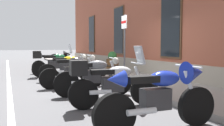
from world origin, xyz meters
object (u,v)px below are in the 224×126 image
Objects in this scene: motorcycle_blue_sport at (163,94)px; parking_sign at (124,38)px; barrel_planter at (112,63)px; motorcycle_black_sport at (55,61)px; motorcycle_green_touring at (54,63)px; motorcycle_black_naked at (74,72)px; motorcycle_grey_naked at (94,77)px; motorcycle_yellow_naked at (68,68)px; motorcycle_silver_touring at (110,82)px.

motorcycle_blue_sport is 4.89m from parking_sign.
parking_sign is 2.73m from barrel_planter.
motorcycle_black_sport is 0.97× the size of motorcycle_green_touring.
motorcycle_green_touring is 3.04m from motorcycle_black_naked.
motorcycle_black_naked is 4.32m from motorcycle_blue_sport.
motorcycle_grey_naked is at bearing -45.12° from parking_sign.
motorcycle_yellow_naked is at bearing -179.71° from motorcycle_grey_naked.
motorcycle_green_touring reaches higher than motorcycle_black_naked.
motorcycle_blue_sport is (4.31, 0.27, 0.08)m from motorcycle_black_naked.
parking_sign reaches higher than motorcycle_yellow_naked.
motorcycle_grey_naked is 2.87m from motorcycle_blue_sport.
motorcycle_black_naked is 2.13m from parking_sign.
motorcycle_grey_naked is (2.88, 0.01, 0.00)m from motorcycle_yellow_naked.
barrel_planter is at bearing 166.19° from parking_sign.
motorcycle_silver_touring is (5.73, 0.15, -0.03)m from motorcycle_green_touring.
motorcycle_yellow_naked is 2.59m from barrel_planter.
motorcycle_green_touring is at bearing -177.03° from motorcycle_grey_naked.
motorcycle_grey_naked is 1.02× the size of motorcycle_silver_touring.
parking_sign is (-2.90, 1.74, 1.03)m from motorcycle_silver_touring.
motorcycle_black_naked reaches higher than motorcycle_grey_naked.
motorcycle_black_sport reaches higher than motorcycle_blue_sport.
motorcycle_yellow_naked is at bearing 179.13° from motorcycle_silver_touring.
motorcycle_green_touring is at bearing -98.55° from barrel_planter.
motorcycle_black_naked is (4.29, -0.20, -0.08)m from motorcycle_black_sport.
motorcycle_black_naked is (3.04, 0.08, -0.08)m from motorcycle_green_touring.
parking_sign is (1.22, 1.68, 1.08)m from motorcycle_yellow_naked.
barrel_planter is (-5.35, 2.35, -0.01)m from motorcycle_silver_touring.
barrel_planter reaches higher than motorcycle_grey_naked.
motorcycle_blue_sport is at bearing 2.27° from motorcycle_grey_naked.
motorcycle_yellow_naked is 1.02× the size of motorcycle_grey_naked.
motorcycle_black_sport is at bearing 177.34° from motorcycle_black_naked.
motorcycle_black_naked is at bearing -5.62° from motorcycle_yellow_naked.
motorcycle_yellow_naked is at bearing -126.08° from parking_sign.
motorcycle_black_sport is at bearing 178.84° from motorcycle_yellow_naked.
parking_sign is 2.41× the size of barrel_planter.
motorcycle_grey_naked is at bearing 6.17° from motorcycle_black_naked.
motorcycle_black_sport is 2.85m from motorcycle_yellow_naked.
motorcycle_yellow_naked is 0.99× the size of motorcycle_blue_sport.
motorcycle_blue_sport reaches higher than motorcycle_grey_naked.
parking_sign reaches higher than motorcycle_blue_sport.
motorcycle_silver_touring is at bearing -31.02° from parking_sign.
motorcycle_black_sport is 0.97× the size of motorcycle_yellow_naked.
motorcycle_blue_sport is at bearing 6.70° from motorcycle_silver_touring.
motorcycle_black_sport is 0.96× the size of motorcycle_black_naked.
motorcycle_yellow_naked is 4.12m from motorcycle_silver_touring.
motorcycle_silver_touring is (6.98, -0.12, -0.03)m from motorcycle_black_sport.
motorcycle_black_naked is at bearing -173.83° from motorcycle_grey_naked.
motorcycle_black_sport is at bearing 179.01° from motorcycle_silver_touring.
motorcycle_blue_sport is 2.25× the size of barrel_planter.
motorcycle_black_sport is 6.98m from motorcycle_silver_touring.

